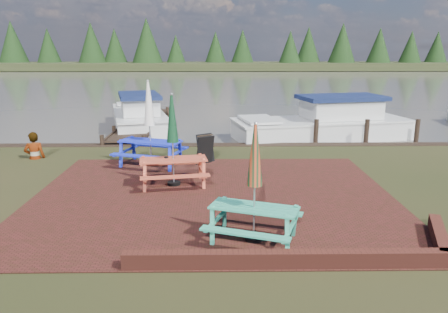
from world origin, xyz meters
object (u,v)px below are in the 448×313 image
picnic_table_blue (150,137)px  boat_jetty (139,117)px  chalkboard (205,149)px  jetty (142,123)px  picnic_table_red (173,154)px  person (32,132)px  boat_near (325,125)px  picnic_table_teal (254,201)px

picnic_table_blue → boat_jetty: 7.72m
chalkboard → jetty: (-3.22, 6.99, -0.36)m
jetty → boat_jetty: boat_jetty is taller
picnic_table_red → person: picnic_table_red is taller
boat_jetty → boat_near: size_ratio=0.89×
chalkboard → boat_near: 6.89m
chalkboard → boat_jetty: (-3.39, 7.27, -0.10)m
jetty → person: (-2.53, -6.32, 0.79)m
chalkboard → person: (-5.75, 0.67, 0.43)m
picnic_table_blue → chalkboard: picnic_table_blue is taller
picnic_table_red → boat_jetty: 9.93m
boat_jetty → boat_near: bearing=-31.2°
jetty → boat_near: (8.21, -2.24, 0.29)m
picnic_table_teal → chalkboard: bearing=120.6°
picnic_table_red → jetty: bearing=95.4°
picnic_table_teal → person: (-6.84, 6.49, 0.10)m
chalkboard → boat_jetty: 8.02m
person → picnic_table_teal: bearing=121.8°
picnic_table_red → jetty: 9.63m
picnic_table_teal → boat_jetty: size_ratio=0.33×
boat_jetty → picnic_table_red: bearing=-89.3°
chalkboard → boat_jetty: size_ratio=0.13×
chalkboard → person: person is taller
picnic_table_teal → boat_near: (3.90, 10.57, -0.41)m
picnic_table_red → boat_near: picnic_table_red is taller
chalkboard → boat_near: boat_near is taller
picnic_table_red → chalkboard: picnic_table_red is taller
chalkboard → boat_near: (4.99, 4.75, -0.07)m
boat_near → person: size_ratio=4.32×
chalkboard → boat_near: size_ratio=0.12×
chalkboard → picnic_table_blue: bearing=155.9°
picnic_table_red → jetty: size_ratio=0.27×
boat_near → person: person is taller
picnic_table_teal → jetty: bearing=128.6°
picnic_table_red → picnic_table_blue: picnic_table_blue is taller
picnic_table_blue → picnic_table_red: bearing=-48.0°
picnic_table_blue → person: 4.14m
chalkboard → picnic_table_red: bearing=-141.4°
picnic_table_teal → picnic_table_red: (-1.88, 3.53, 0.05)m
picnic_table_blue → chalkboard: 1.79m
picnic_table_blue → boat_jetty: picnic_table_blue is taller
picnic_table_blue → chalkboard: size_ratio=2.87×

